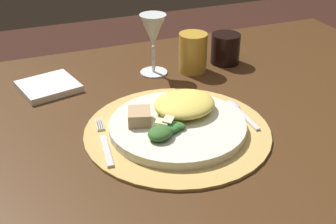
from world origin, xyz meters
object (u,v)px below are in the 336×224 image
object	(u,v)px
fork	(105,143)
wine_glass	(153,33)
dining_table	(183,166)
amber_tumbler	(193,53)
spoon	(237,109)
napkin	(48,86)
dark_tumbler	(225,49)
dinner_plate	(177,126)

from	to	relation	value
fork	wine_glass	distance (m)	0.36
dining_table	amber_tumbler	xyz separation A→B (m)	(0.11, 0.20, 0.19)
wine_glass	amber_tumbler	size ratio (longest dim) A/B	1.53
fork	spoon	xyz separation A→B (m)	(0.29, 0.02, -0.00)
napkin	spoon	bearing A→B (deg)	-36.41
napkin	wine_glass	size ratio (longest dim) A/B	0.83
amber_tumbler	dining_table	bearing A→B (deg)	-118.68
dining_table	dark_tumbler	size ratio (longest dim) A/B	17.04
napkin	amber_tumbler	distance (m)	0.36
dinner_plate	spoon	bearing A→B (deg)	9.78
dining_table	dark_tumbler	bearing A→B (deg)	45.63
dining_table	amber_tumbler	world-z (taller)	amber_tumbler
fork	amber_tumbler	distance (m)	0.39
spoon	amber_tumbler	distance (m)	0.24
napkin	wine_glass	distance (m)	0.28
fork	wine_glass	size ratio (longest dim) A/B	1.11
spoon	amber_tumbler	xyz separation A→B (m)	(0.00, 0.23, 0.04)
spoon	wine_glass	xyz separation A→B (m)	(-0.09, 0.26, 0.10)
dinner_plate	dining_table	bearing A→B (deg)	55.74
dinner_plate	napkin	distance (m)	0.35
napkin	dark_tumbler	size ratio (longest dim) A/B	1.60
napkin	amber_tumbler	world-z (taller)	amber_tumbler
dining_table	fork	world-z (taller)	fork
wine_glass	amber_tumbler	xyz separation A→B (m)	(0.10, -0.02, -0.06)
dining_table	amber_tumbler	distance (m)	0.29
spoon	dinner_plate	bearing A→B (deg)	-170.22
dining_table	napkin	bearing A→B (deg)	137.86
dinner_plate	wine_glass	distance (m)	0.30
napkin	dark_tumbler	distance (m)	0.46
spoon	wine_glass	size ratio (longest dim) A/B	0.86
wine_glass	fork	bearing A→B (deg)	-125.66
fork	napkin	xyz separation A→B (m)	(-0.06, 0.28, -0.00)
dinner_plate	amber_tumbler	distance (m)	0.30
dinner_plate	fork	bearing A→B (deg)	178.98
dinner_plate	wine_glass	xyz separation A→B (m)	(0.05, 0.28, 0.09)
dark_tumbler	spoon	bearing A→B (deg)	-112.59
fork	amber_tumbler	bearing A→B (deg)	40.86
dinner_plate	amber_tumbler	size ratio (longest dim) A/B	2.73
wine_glass	spoon	bearing A→B (deg)	-69.89
spoon	fork	bearing A→B (deg)	-175.57
dinner_plate	spoon	xyz separation A→B (m)	(0.15, 0.03, -0.01)
dining_table	dinner_plate	bearing A→B (deg)	-124.26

